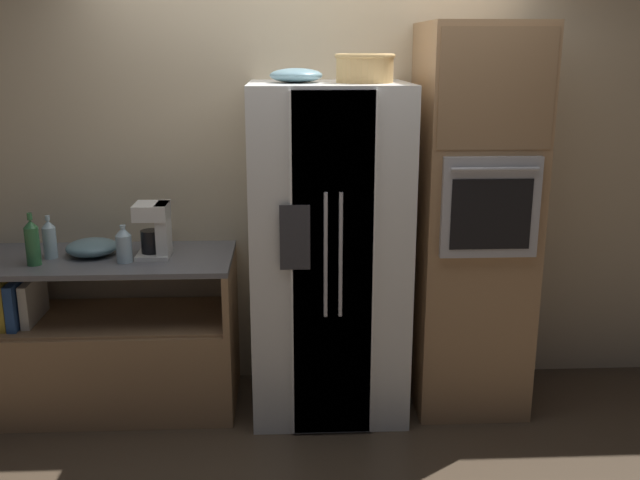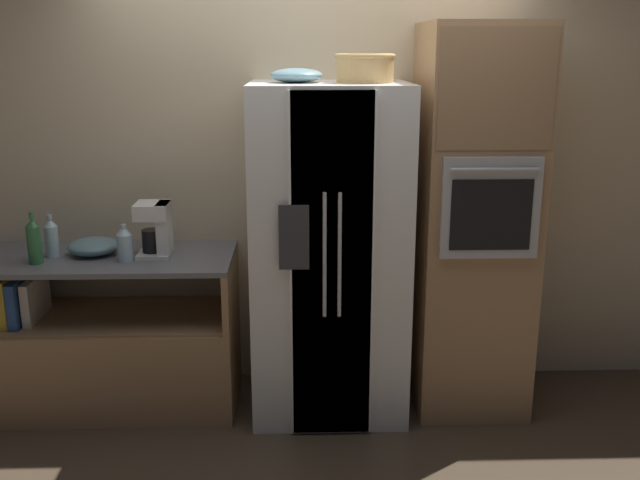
# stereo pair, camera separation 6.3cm
# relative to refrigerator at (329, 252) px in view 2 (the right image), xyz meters

# --- Properties ---
(ground_plane) EXTENTS (20.00, 20.00, 0.00)m
(ground_plane) POSITION_rel_refrigerator_xyz_m (-0.10, -0.02, -0.93)
(ground_plane) COLOR #4C3D2D
(wall_back) EXTENTS (12.00, 0.06, 2.80)m
(wall_back) POSITION_rel_refrigerator_xyz_m (-0.10, 0.41, 0.47)
(wall_back) COLOR beige
(wall_back) RESTS_ON ground_plane
(counter_left) EXTENTS (1.46, 0.66, 0.90)m
(counter_left) POSITION_rel_refrigerator_xyz_m (-1.30, 0.05, -0.60)
(counter_left) COLOR #A87F56
(counter_left) RESTS_ON ground_plane
(refrigerator) EXTENTS (0.86, 0.79, 1.86)m
(refrigerator) POSITION_rel_refrigerator_xyz_m (0.00, 0.00, 0.00)
(refrigerator) COLOR white
(refrigerator) RESTS_ON ground_plane
(wall_oven) EXTENTS (0.62, 0.74, 2.18)m
(wall_oven) POSITION_rel_refrigerator_xyz_m (0.82, 0.04, 0.16)
(wall_oven) COLOR #A87F56
(wall_oven) RESTS_ON ground_plane
(wicker_basket) EXTENTS (0.32, 0.32, 0.15)m
(wicker_basket) POSITION_rel_refrigerator_xyz_m (0.19, -0.03, 1.01)
(wicker_basket) COLOR tan
(wicker_basket) RESTS_ON refrigerator
(fruit_bowl) EXTENTS (0.28, 0.28, 0.07)m
(fruit_bowl) POSITION_rel_refrigerator_xyz_m (-0.17, -0.01, 0.97)
(fruit_bowl) COLOR #668C99
(fruit_bowl) RESTS_ON refrigerator
(bottle_tall) EXTENTS (0.08, 0.08, 0.29)m
(bottle_tall) POSITION_rel_refrigerator_xyz_m (-1.60, -0.08, 0.10)
(bottle_tall) COLOR #33723F
(bottle_tall) RESTS_ON counter_left
(bottle_short) EXTENTS (0.07, 0.07, 0.24)m
(bottle_short) POSITION_rel_refrigerator_xyz_m (-1.55, 0.05, 0.08)
(bottle_short) COLOR silver
(bottle_short) RESTS_ON counter_left
(bottle_wide) EXTENTS (0.09, 0.09, 0.21)m
(bottle_wide) POSITION_rel_refrigerator_xyz_m (-1.12, -0.05, 0.07)
(bottle_wide) COLOR silver
(bottle_wide) RESTS_ON counter_left
(mixing_bowl) EXTENTS (0.29, 0.29, 0.09)m
(mixing_bowl) POSITION_rel_refrigerator_xyz_m (-1.34, 0.09, 0.02)
(mixing_bowl) COLOR #668C99
(mixing_bowl) RESTS_ON counter_left
(coffee_maker) EXTENTS (0.18, 0.21, 0.31)m
(coffee_maker) POSITION_rel_refrigerator_xyz_m (-0.96, 0.05, 0.14)
(coffee_maker) COLOR white
(coffee_maker) RESTS_ON counter_left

